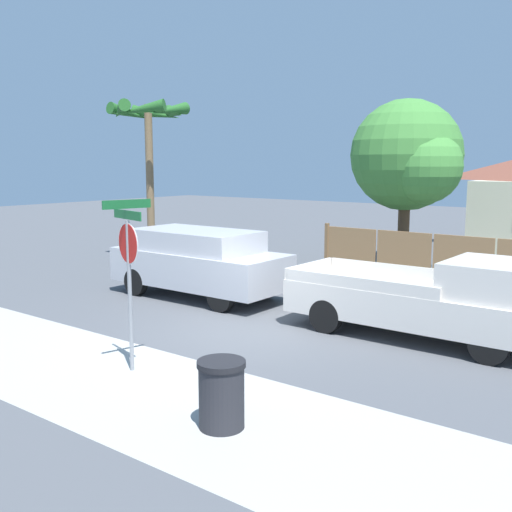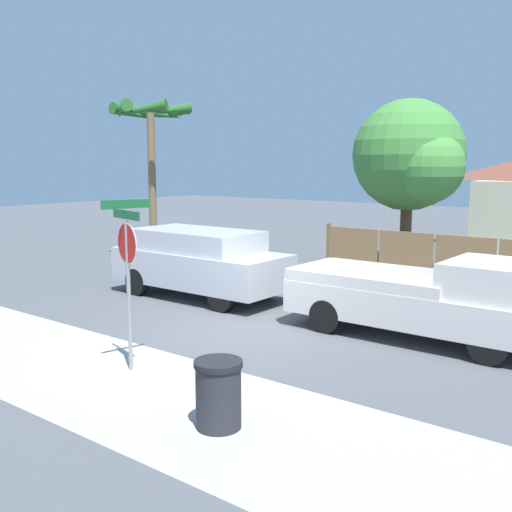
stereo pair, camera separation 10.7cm
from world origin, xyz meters
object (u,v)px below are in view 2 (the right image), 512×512
object	(u,v)px
stop_sign	(127,256)
trash_bin	(219,394)
oak_tree	(412,158)
red_suv	(200,261)
orange_pickup	(433,300)
palm_tree	(151,125)

from	to	relation	value
stop_sign	trash_bin	bearing A→B (deg)	-1.47
stop_sign	oak_tree	bearing A→B (deg)	106.99
red_suv	orange_pickup	bearing A→B (deg)	-0.12
red_suv	trash_bin	size ratio (longest dim) A/B	5.19
palm_tree	trash_bin	bearing A→B (deg)	-39.18
palm_tree	stop_sign	bearing A→B (deg)	-44.46
palm_tree	trash_bin	world-z (taller)	palm_tree
orange_pickup	stop_sign	xyz separation A→B (m)	(-3.46, -5.03, 1.19)
orange_pickup	trash_bin	distance (m)	5.88
oak_tree	orange_pickup	world-z (taller)	oak_tree
palm_tree	oak_tree	bearing A→B (deg)	28.36
palm_tree	stop_sign	xyz separation A→B (m)	(8.69, -8.53, -2.95)
oak_tree	red_suv	size ratio (longest dim) A/B	1.17
palm_tree	orange_pickup	bearing A→B (deg)	-16.06
palm_tree	orange_pickup	distance (m)	13.30
orange_pickup	stop_sign	size ratio (longest dim) A/B	1.83
red_suv	palm_tree	bearing A→B (deg)	148.01
palm_tree	stop_sign	distance (m)	12.53
oak_tree	red_suv	world-z (taller)	oak_tree
oak_tree	trash_bin	distance (m)	14.49
palm_tree	orange_pickup	xyz separation A→B (m)	(12.15, -3.50, -4.14)
red_suv	orange_pickup	size ratio (longest dim) A/B	0.90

